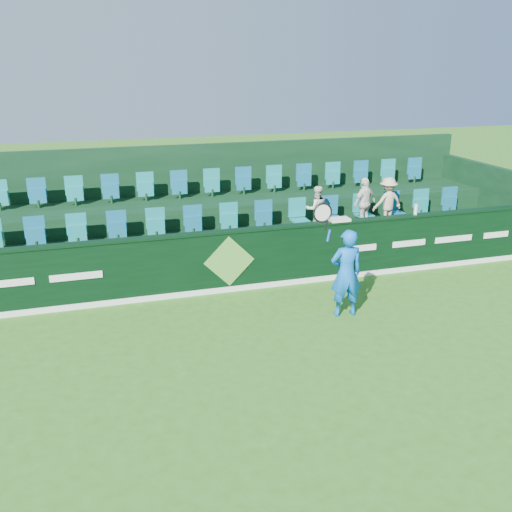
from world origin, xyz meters
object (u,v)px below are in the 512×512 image
object	(u,v)px
towel	(339,219)
drinks_bottle	(416,209)
spectator_left	(316,209)
spectator_middle	(364,203)
tennis_player	(346,272)
spectator_right	(388,202)

from	to	relation	value
towel	drinks_bottle	bearing A→B (deg)	0.00
spectator_left	drinks_bottle	distance (m)	2.29
spectator_middle	drinks_bottle	distance (m)	1.34
towel	spectator_left	bearing A→B (deg)	94.35
tennis_player	drinks_bottle	size ratio (longest dim) A/B	9.54
spectator_middle	towel	distance (m)	1.63
spectator_middle	spectator_right	size ratio (longest dim) A/B	1.03
tennis_player	spectator_left	xyz separation A→B (m)	(0.62, 3.00, 0.47)
spectator_left	drinks_bottle	bearing A→B (deg)	154.58
spectator_middle	drinks_bottle	world-z (taller)	spectator_middle
drinks_bottle	tennis_player	bearing A→B (deg)	-144.30
spectator_right	spectator_middle	bearing A→B (deg)	-3.57
spectator_right	towel	xyz separation A→B (m)	(-1.82, -1.12, -0.02)
drinks_bottle	spectator_left	bearing A→B (deg)	150.71
towel	spectator_right	bearing A→B (deg)	31.66
spectator_left	spectator_right	xyz separation A→B (m)	(1.90, 0.00, 0.05)
tennis_player	towel	bearing A→B (deg)	69.44
tennis_player	drinks_bottle	world-z (taller)	tennis_player
spectator_middle	towel	xyz separation A→B (m)	(-1.18, -1.12, -0.04)
spectator_middle	spectator_left	bearing A→B (deg)	-21.85
spectator_left	tennis_player	bearing A→B (deg)	82.19
tennis_player	spectator_middle	size ratio (longest dim) A/B	1.89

